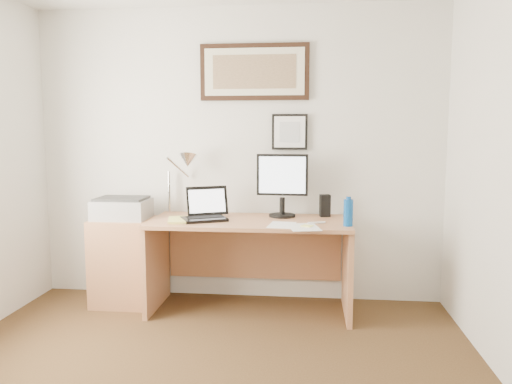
# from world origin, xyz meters

# --- Properties ---
(wall_back) EXTENTS (3.50, 0.02, 2.50)m
(wall_back) POSITION_xyz_m (0.00, 2.00, 1.25)
(wall_back) COLOR silver
(wall_back) RESTS_ON ground
(side_cabinet) EXTENTS (0.50, 0.40, 0.73)m
(side_cabinet) POSITION_xyz_m (-0.92, 1.68, 0.36)
(side_cabinet) COLOR #A76C46
(side_cabinet) RESTS_ON floor
(water_bottle) EXTENTS (0.07, 0.07, 0.20)m
(water_bottle) POSITION_xyz_m (0.91, 1.46, 0.85)
(water_bottle) COLOR #0B4999
(water_bottle) RESTS_ON desk
(bottle_cap) EXTENTS (0.04, 0.04, 0.02)m
(bottle_cap) POSITION_xyz_m (0.91, 1.46, 0.96)
(bottle_cap) COLOR #0B4999
(bottle_cap) RESTS_ON water_bottle
(speaker) EXTENTS (0.09, 0.09, 0.18)m
(speaker) POSITION_xyz_m (0.75, 1.86, 0.84)
(speaker) COLOR black
(speaker) RESTS_ON desk
(paper_sheet_a) EXTENTS (0.22, 0.29, 0.00)m
(paper_sheet_a) POSITION_xyz_m (0.42, 1.44, 0.75)
(paper_sheet_a) COLOR white
(paper_sheet_a) RESTS_ON desk
(paper_sheet_b) EXTENTS (0.27, 0.34, 0.00)m
(paper_sheet_b) POSITION_xyz_m (0.58, 1.36, 0.75)
(paper_sheet_b) COLOR white
(paper_sheet_b) RESTS_ON desk
(sticky_pad) EXTENTS (0.10, 0.10, 0.01)m
(sticky_pad) POSITION_xyz_m (0.61, 1.39, 0.76)
(sticky_pad) COLOR #FFFD78
(sticky_pad) RESTS_ON desk
(marker_pen) EXTENTS (0.14, 0.06, 0.02)m
(marker_pen) POSITION_xyz_m (0.68, 1.52, 0.76)
(marker_pen) COLOR white
(marker_pen) RESTS_ON desk
(book) EXTENTS (0.26, 0.31, 0.02)m
(book) POSITION_xyz_m (-0.48, 1.50, 0.76)
(book) COLOR #E8E56D
(book) RESTS_ON desk
(desk) EXTENTS (1.60, 0.70, 0.75)m
(desk) POSITION_xyz_m (0.15, 1.72, 0.51)
(desk) COLOR #A76C46
(desk) RESTS_ON floor
(laptop) EXTENTS (0.41, 0.43, 0.26)m
(laptop) POSITION_xyz_m (-0.21, 1.62, 0.81)
(laptop) COLOR black
(laptop) RESTS_ON desk
(lcd_monitor) EXTENTS (0.42, 0.22, 0.52)m
(lcd_monitor) POSITION_xyz_m (0.40, 1.81, 1.04)
(lcd_monitor) COLOR black
(lcd_monitor) RESTS_ON desk
(printer) EXTENTS (0.44, 0.34, 0.18)m
(printer) POSITION_xyz_m (-0.93, 1.69, 0.82)
(printer) COLOR #9D9EA0
(printer) RESTS_ON side_cabinet
(desk_lamp) EXTENTS (0.29, 0.27, 0.53)m
(desk_lamp) POSITION_xyz_m (-0.41, 1.81, 1.19)
(desk_lamp) COLOR white
(desk_lamp) RESTS_ON desk
(picture_large) EXTENTS (0.92, 0.04, 0.47)m
(picture_large) POSITION_xyz_m (0.15, 1.97, 1.95)
(picture_large) COLOR black
(picture_large) RESTS_ON wall_back
(picture_small) EXTENTS (0.30, 0.03, 0.30)m
(picture_small) POSITION_xyz_m (0.45, 1.97, 1.45)
(picture_small) COLOR black
(picture_small) RESTS_ON wall_back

